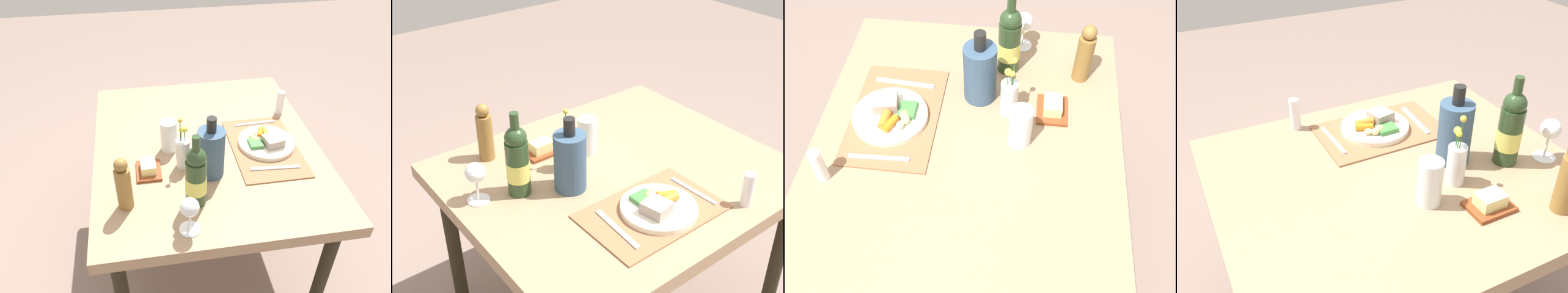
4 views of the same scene
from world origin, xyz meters
The scene contains 12 objects.
dining_table centered at (0.00, 0.00, 0.64)m, with size 1.14×0.99×0.71m.
placemat centered at (-0.07, -0.25, 0.71)m, with size 0.45×0.29×0.01m, color #976643.
dinner_plate centered at (-0.05, -0.26, 0.73)m, with size 0.25×0.25×0.06m.
fork centered at (-0.21, -0.25, 0.72)m, with size 0.02×0.21×0.01m, color silver.
knife centered at (0.12, -0.26, 0.72)m, with size 0.01×0.19×0.01m, color silver.
flower_vase centered at (-0.13, 0.12, 0.78)m, with size 0.06×0.06×0.24m.
water_tumbler centered at (-0.01, 0.17, 0.77)m, with size 0.07×0.07×0.14m.
cooler_bottle centered at (-0.19, 0.02, 0.82)m, with size 0.11×0.11×0.27m.
butter_dish centered at (-0.15, 0.27, 0.73)m, with size 0.13×0.10×0.05m.
wine_bottle centered at (-0.34, 0.10, 0.83)m, with size 0.08×0.08×0.30m.
salt_shaker centered at (0.20, -0.41, 0.77)m, with size 0.04×0.04×0.12m, color white.
wine_glass centered at (-0.47, 0.15, 0.81)m, with size 0.08×0.08×0.14m.
Camera 4 is at (0.59, 0.99, 1.55)m, focal length 41.16 mm.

